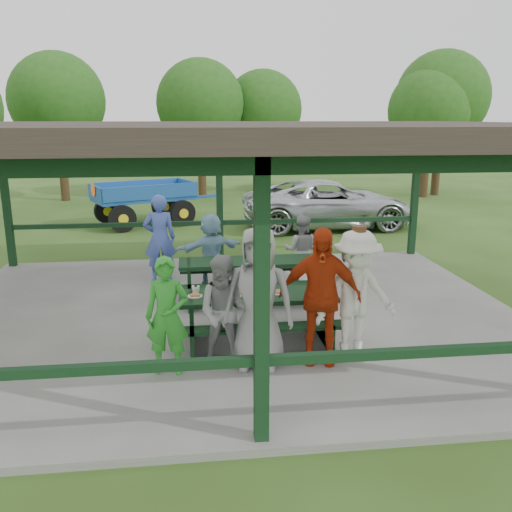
{
  "coord_description": "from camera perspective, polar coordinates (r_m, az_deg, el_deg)",
  "views": [
    {
      "loc": [
        -0.67,
        -8.87,
        3.42
      ],
      "look_at": [
        0.37,
        -0.3,
        1.21
      ],
      "focal_mm": 38.0,
      "sensor_mm": 36.0,
      "label": 1
    }
  ],
  "objects": [
    {
      "name": "contestant_green",
      "position": [
        7.24,
        -9.34,
        -6.26
      ],
      "size": [
        0.63,
        0.46,
        1.59
      ],
      "primitive_type": "imported",
      "rotation": [
        0.0,
        0.0,
        -0.15
      ],
      "color": "green",
      "rests_on": "concrete_slab"
    },
    {
      "name": "contestant_red",
      "position": [
        7.47,
        6.72,
        -4.19
      ],
      "size": [
        1.2,
        0.7,
        1.91
      ],
      "primitive_type": "imported",
      "rotation": [
        0.0,
        0.0,
        -0.22
      ],
      "color": "red",
      "rests_on": "concrete_slab"
    },
    {
      "name": "tree_right",
      "position": [
        26.04,
        19.0,
        15.48
      ],
      "size": [
        4.04,
        4.04,
        6.31
      ],
      "color": "#322214",
      "rests_on": "ground"
    },
    {
      "name": "tree_far_right",
      "position": [
        25.14,
        17.79,
        14.37
      ],
      "size": [
        3.52,
        3.52,
        5.5
      ],
      "color": "#322214",
      "rests_on": "ground"
    },
    {
      "name": "pickup_truck",
      "position": [
        17.47,
        7.71,
        5.46
      ],
      "size": [
        5.55,
        2.72,
        1.52
      ],
      "primitive_type": "imported",
      "rotation": [
        0.0,
        0.0,
        1.61
      ],
      "color": "silver",
      "rests_on": "ground"
    },
    {
      "name": "spectator_lblue",
      "position": [
        10.86,
        -4.76,
        0.61
      ],
      "size": [
        1.46,
        0.88,
        1.5
      ],
      "primitive_type": "imported",
      "rotation": [
        0.0,
        0.0,
        3.48
      ],
      "color": "#88B8D3",
      "rests_on": "concrete_slab"
    },
    {
      "name": "contestant_white_fedora",
      "position": [
        7.62,
        10.48,
        -4.15
      ],
      "size": [
        1.3,
        0.88,
        1.92
      ],
      "rotation": [
        0.0,
        0.0,
        0.17
      ],
      "color": "white",
      "rests_on": "concrete_slab"
    },
    {
      "name": "contestant_grey_mid",
      "position": [
        7.26,
        0.21,
        -4.49
      ],
      "size": [
        1.05,
        0.79,
        1.95
      ],
      "primitive_type": "imported",
      "rotation": [
        0.0,
        0.0,
        -0.19
      ],
      "color": "gray",
      "rests_on": "concrete_slab"
    },
    {
      "name": "picnic_table_far",
      "position": [
        10.15,
        -0.2,
        -1.9
      ],
      "size": [
        2.78,
        1.39,
        0.75
      ],
      "color": "black",
      "rests_on": "concrete_slab"
    },
    {
      "name": "concrete_slab",
      "position": [
        9.52,
        -2.44,
        -6.4
      ],
      "size": [
        10.0,
        8.0,
        0.1
      ],
      "primitive_type": "cube",
      "color": "slate",
      "rests_on": "ground"
    },
    {
      "name": "ground",
      "position": [
        9.53,
        -2.43,
        -6.68
      ],
      "size": [
        90.0,
        90.0,
        0.0
      ],
      "primitive_type": "plane",
      "color": "#2D4B17",
      "rests_on": "ground"
    },
    {
      "name": "contestant_grey_left",
      "position": [
        7.31,
        -3.24,
        -5.94
      ],
      "size": [
        0.87,
        0.74,
        1.57
      ],
      "primitive_type": "imported",
      "rotation": [
        0.0,
        0.0,
        -0.21
      ],
      "color": "gray",
      "rests_on": "concrete_slab"
    },
    {
      "name": "table_setting",
      "position": [
        8.14,
        -0.86,
        -3.81
      ],
      "size": [
        2.27,
        0.45,
        0.1
      ],
      "color": "white",
      "rests_on": "picnic_table_near"
    },
    {
      "name": "pavilion_structure",
      "position": [
        8.9,
        -2.65,
        12.72
      ],
      "size": [
        10.6,
        8.6,
        3.24
      ],
      "color": "black",
      "rests_on": "concrete_slab"
    },
    {
      "name": "tree_mid",
      "position": [
        25.81,
        0.73,
        15.15
      ],
      "size": [
        3.58,
        3.58,
        5.59
      ],
      "color": "#322214",
      "rests_on": "ground"
    },
    {
      "name": "tree_left",
      "position": [
        24.45,
        -5.88,
        15.66
      ],
      "size": [
        3.79,
        3.79,
        5.93
      ],
      "color": "#322214",
      "rests_on": "ground"
    },
    {
      "name": "tree_far_left",
      "position": [
        24.43,
        -20.19,
        15.1
      ],
      "size": [
        3.88,
        3.88,
        6.06
      ],
      "color": "#322214",
      "rests_on": "ground"
    },
    {
      "name": "spectator_grey",
      "position": [
        11.0,
        4.76,
        0.6
      ],
      "size": [
        0.83,
        0.73,
        1.43
      ],
      "primitive_type": "imported",
      "rotation": [
        0.0,
        0.0,
        2.83
      ],
      "color": "gray",
      "rests_on": "concrete_slab"
    },
    {
      "name": "farm_trailer",
      "position": [
        18.14,
        -11.7,
        5.55
      ],
      "size": [
        4.21,
        2.85,
        1.49
      ],
      "rotation": [
        0.0,
        0.0,
        0.42
      ],
      "color": "#1C4F9A",
      "rests_on": "ground"
    },
    {
      "name": "picnic_table_near",
      "position": [
        8.24,
        0.19,
        -5.89
      ],
      "size": [
        2.35,
        1.39,
        0.75
      ],
      "color": "black",
      "rests_on": "concrete_slab"
    },
    {
      "name": "spectator_blue",
      "position": [
        11.34,
        -10.1,
        1.86
      ],
      "size": [
        0.71,
        0.5,
        1.82
      ],
      "primitive_type": "imported",
      "rotation": [
        0.0,
        0.0,
        3.25
      ],
      "color": "#465CB7",
      "rests_on": "concrete_slab"
    }
  ]
}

